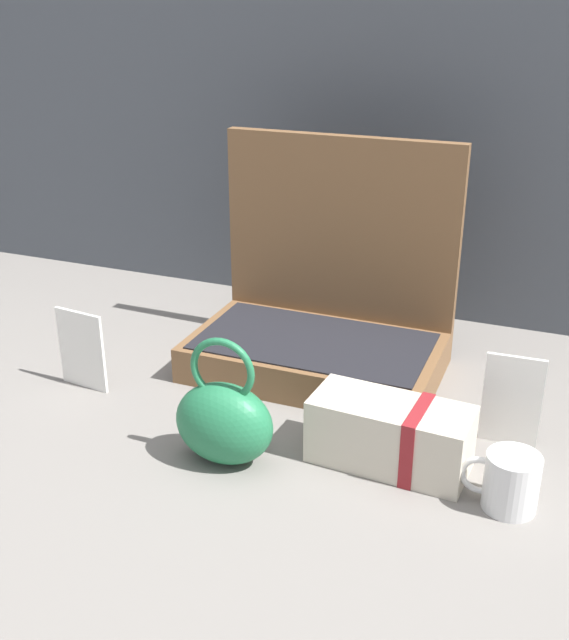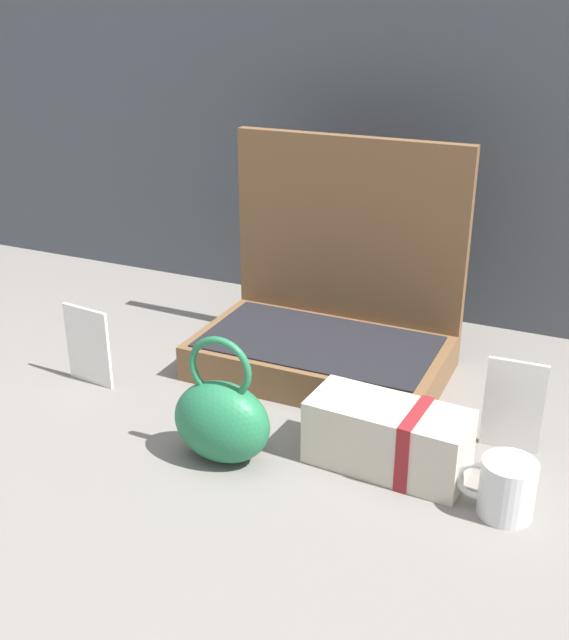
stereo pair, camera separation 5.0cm
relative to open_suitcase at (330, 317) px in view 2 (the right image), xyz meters
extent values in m
plane|color=slate|center=(0.05, -0.24, -0.10)|extent=(6.00, 6.00, 0.00)
cube|color=brown|center=(0.00, -0.05, -0.06)|extent=(0.46, 0.26, 0.07)
cube|color=black|center=(0.00, -0.05, -0.03)|extent=(0.42, 0.23, 0.00)
cube|color=brown|center=(0.00, 0.09, 0.11)|extent=(0.46, 0.02, 0.42)
ellipsoid|color=#237247|center=(-0.03, -0.37, -0.03)|extent=(0.16, 0.10, 0.13)
torus|color=#237247|center=(-0.03, -0.37, 0.06)|extent=(0.10, 0.01, 0.10)
cube|color=beige|center=(0.21, -0.29, -0.05)|extent=(0.25, 0.12, 0.10)
cube|color=maroon|center=(0.25, -0.29, -0.05)|extent=(0.03, 0.11, 0.11)
cylinder|color=silver|center=(0.39, -0.33, -0.06)|extent=(0.08, 0.08, 0.08)
torus|color=silver|center=(0.35, -0.33, -0.06)|extent=(0.06, 0.01, 0.06)
cube|color=white|center=(-0.37, -0.25, -0.02)|extent=(0.10, 0.02, 0.15)
cube|color=white|center=(0.37, -0.16, -0.02)|extent=(0.09, 0.01, 0.15)
camera|label=1|loc=(0.43, -1.26, 0.57)|focal=42.91mm
camera|label=2|loc=(0.47, -1.24, 0.57)|focal=42.91mm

